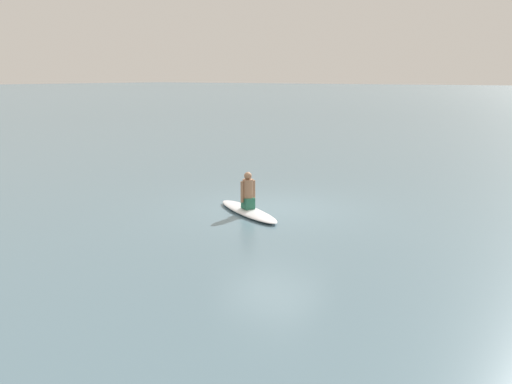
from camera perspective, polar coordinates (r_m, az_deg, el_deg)
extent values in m
plane|color=slate|center=(14.81, 1.76, -1.71)|extent=(400.00, 400.00, 0.00)
ellipsoid|color=white|center=(14.28, -0.81, -1.95)|extent=(1.82, 2.75, 0.13)
cube|color=#26664C|center=(14.23, -0.81, -1.12)|extent=(0.37, 0.39, 0.29)
cylinder|color=#9E7051|center=(14.15, -0.82, 0.33)|extent=(0.37, 0.37, 0.48)
sphere|color=#9E7051|center=(14.09, -0.82, 1.64)|extent=(0.19, 0.19, 0.19)
cylinder|color=#9E7051|center=(14.09, -1.41, 0.02)|extent=(0.10, 0.10, 0.53)
cylinder|color=#9E7051|center=(14.24, -0.23, 0.14)|extent=(0.10, 0.10, 0.53)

